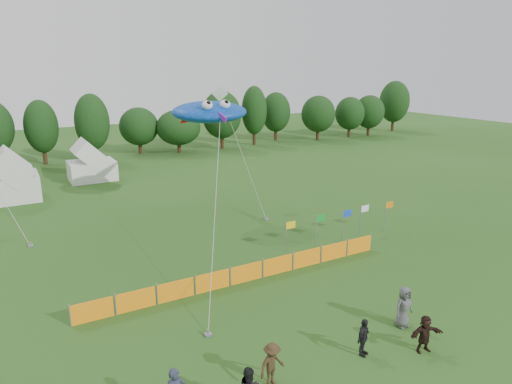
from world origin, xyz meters
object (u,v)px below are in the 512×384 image
spectator_c (272,365)px  spectator_e (404,307)px  barrier_fence (246,273)px  spectator_d (363,337)px  stingray_kite (208,112)px  tent_right (92,164)px  tent_left (13,179)px  spectator_f (425,334)px

spectator_c → spectator_e: size_ratio=0.89×
barrier_fence → spectator_d: (1.01, -8.03, 0.30)m
stingray_kite → barrier_fence: bearing=-104.9°
tent_right → spectator_d: tent_right is taller
spectator_c → spectator_e: (7.14, 0.46, 0.10)m
tent_right → spectator_d: 36.04m
tent_left → spectator_c: 32.25m
tent_left → stingray_kite: 18.91m
tent_left → spectator_e: bearing=-65.5°
tent_right → spectator_c: size_ratio=2.65×
spectator_c → spectator_d: spectator_c is taller
tent_right → stingray_kite: size_ratio=0.20×
spectator_f → tent_right: bearing=112.5°
tent_left → stingray_kite: (13.24, -12.03, 6.15)m
spectator_d → stingray_kite: (2.09, 19.71, 7.18)m
spectator_e → tent_right: bearing=98.7°
tent_left → spectator_d: 33.65m
spectator_f → spectator_e: bearing=82.5°
spectator_c → tent_left: bearing=91.3°
spectator_c → stingray_kite: size_ratio=0.08×
tent_right → barrier_fence: bearing=-84.1°
spectator_c → stingray_kite: (6.23, 19.44, 7.13)m
spectator_d → spectator_c: bearing=152.5°
barrier_fence → stingray_kite: (3.10, 11.67, 7.49)m
barrier_fence → spectator_c: size_ratio=10.46×
tent_left → spectator_f: 35.46m
tent_left → stingray_kite: stingray_kite is taller
barrier_fence → stingray_kite: stingray_kite is taller
spectator_e → spectator_f: size_ratio=1.20×
barrier_fence → spectator_d: spectator_d is taller
tent_right → barrier_fence: tent_right is taller
barrier_fence → tent_left: bearing=113.2°
tent_right → spectator_f: (6.21, -36.87, -0.81)m
spectator_f → stingray_kite: size_ratio=0.07×
tent_left → barrier_fence: size_ratio=0.23×
spectator_c → stingray_kite: 21.62m
barrier_fence → spectator_d: size_ratio=11.14×
tent_left → spectator_f: (13.49, -32.78, -1.04)m
spectator_c → stingray_kite: stingray_kite is taller
tent_right → spectator_e: tent_right is taller
tent_left → spectator_e: (14.15, -31.01, -0.88)m
barrier_fence → spectator_f: size_ratio=11.19×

